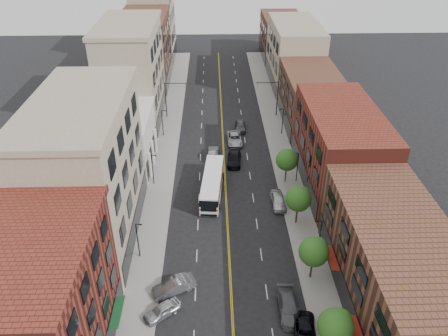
{
  "coord_description": "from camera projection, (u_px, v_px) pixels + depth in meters",
  "views": [
    {
      "loc": [
        -1.73,
        -32.07,
        37.78
      ],
      "look_at": [
        -0.29,
        20.42,
        5.0
      ],
      "focal_mm": 35.0,
      "sensor_mm": 36.0,
      "label": 1
    }
  ],
  "objects": [
    {
      "name": "bldg_r_mid",
      "position": [
        340.0,
        148.0,
        64.81
      ],
      "size": [
        10.0,
        22.0,
        12.0
      ],
      "primitive_type": "cube",
      "color": "maroon",
      "rests_on": "ground"
    },
    {
      "name": "car_parked_far",
      "position": [
        278.0,
        200.0,
        62.35
      ],
      "size": [
        2.05,
        4.84,
        1.63
      ],
      "primitive_type": "imported",
      "rotation": [
        0.0,
        0.0,
        0.03
      ],
      "color": "silver",
      "rests_on": "ground"
    },
    {
      "name": "lamp_l_3",
      "position": [
        163.0,
        121.0,
        79.33
      ],
      "size": [
        0.81,
        0.55,
        5.05
      ],
      "color": "black",
      "rests_on": "sidewalk_left"
    },
    {
      "name": "signal_mast_right",
      "position": [
        274.0,
        95.0,
        85.72
      ],
      "size": [
        4.49,
        0.18,
        7.2
      ],
      "color": "black",
      "rests_on": "sidewalk_right"
    },
    {
      "name": "bldg_l_far_a",
      "position": [
        132.0,
        75.0,
        82.78
      ],
      "size": [
        10.0,
        20.0,
        18.0
      ],
      "primitive_type": "cube",
      "color": "gray",
      "rests_on": "ground"
    },
    {
      "name": "car_lane_a",
      "position": [
        234.0,
        159.0,
        72.32
      ],
      "size": [
        2.72,
        5.67,
        1.6
      ],
      "primitive_type": "imported",
      "rotation": [
        0.0,
        0.0,
        -0.09
      ],
      "color": "black",
      "rests_on": "ground"
    },
    {
      "name": "bldg_l_far_c",
      "position": [
        154.0,
        21.0,
        114.48
      ],
      "size": [
        10.0,
        16.0,
        20.0
      ],
      "primitive_type": "cube",
      "color": "gray",
      "rests_on": "ground"
    },
    {
      "name": "bldg_r_near",
      "position": [
        397.0,
        270.0,
        44.99
      ],
      "size": [
        10.0,
        26.0,
        10.0
      ],
      "primitive_type": "cube",
      "color": "brown",
      "rests_on": "ground"
    },
    {
      "name": "bldg_r_far_b",
      "position": [
        294.0,
        54.0,
        99.9
      ],
      "size": [
        10.0,
        22.0,
        14.0
      ],
      "primitive_type": "cube",
      "color": "gray",
      "rests_on": "ground"
    },
    {
      "name": "tree_r_2",
      "position": [
        299.0,
        198.0,
        57.21
      ],
      "size": [
        3.4,
        3.4,
        5.59
      ],
      "color": "black",
      "rests_on": "sidewalk_right"
    },
    {
      "name": "lamp_l_1",
      "position": [
        138.0,
        238.0,
        52.2
      ],
      "size": [
        0.81,
        0.55,
        5.05
      ],
      "color": "black",
      "rests_on": "sidewalk_left"
    },
    {
      "name": "tree_r_0",
      "position": [
        337.0,
        325.0,
        40.25
      ],
      "size": [
        3.4,
        3.4,
        5.59
      ],
      "color": "black",
      "rests_on": "sidewalk_right"
    },
    {
      "name": "bldg_l_tanoffice",
      "position": [
        89.0,
        174.0,
        53.1
      ],
      "size": [
        10.0,
        22.0,
        18.0
      ],
      "primitive_type": "cube",
      "color": "gray",
      "rests_on": "ground"
    },
    {
      "name": "car_lane_b",
      "position": [
        234.0,
        139.0,
        78.25
      ],
      "size": [
        2.92,
        5.85,
        1.59
      ],
      "primitive_type": "imported",
      "rotation": [
        0.0,
        0.0,
        0.05
      ],
      "color": "#AEB2B6",
      "rests_on": "ground"
    },
    {
      "name": "lamp_l_2",
      "position": [
        153.0,
        168.0,
        65.77
      ],
      "size": [
        0.81,
        0.55,
        5.05
      ],
      "color": "black",
      "rests_on": "sidewalk_left"
    },
    {
      "name": "car_angle_b",
      "position": [
        174.0,
        286.0,
        48.68
      ],
      "size": [
        5.14,
        3.69,
        1.61
      ],
      "primitive_type": "imported",
      "rotation": [
        0.0,
        0.0,
        -1.11
      ],
      "color": "#96979C",
      "rests_on": "ground"
    },
    {
      "name": "lamp_r_3",
      "position": [
        282.0,
        120.0,
        79.84
      ],
      "size": [
        0.81,
        0.55,
        5.05
      ],
      "color": "black",
      "rests_on": "sidewalk_right"
    },
    {
      "name": "signal_mast_left",
      "position": [
        169.0,
        96.0,
        85.25
      ],
      "size": [
        4.49,
        0.18,
        7.2
      ],
      "color": "black",
      "rests_on": "sidewalk_left"
    },
    {
      "name": "lamp_r_2",
      "position": [
        297.0,
        166.0,
        66.27
      ],
      "size": [
        0.81,
        0.55,
        5.05
      ],
      "color": "black",
      "rests_on": "sidewalk_right"
    },
    {
      "name": "tree_r_1",
      "position": [
        315.0,
        251.0,
        48.73
      ],
      "size": [
        3.4,
        3.4,
        5.59
      ],
      "color": "black",
      "rests_on": "sidewalk_right"
    },
    {
      "name": "car_parked_near",
      "position": [
        305.0,
        332.0,
        43.69
      ],
      "size": [
        2.73,
        5.17,
        1.39
      ],
      "primitive_type": "imported",
      "rotation": [
        0.0,
        0.0,
        -0.09
      ],
      "color": "black",
      "rests_on": "ground"
    },
    {
      "name": "car_parked_mid",
      "position": [
        289.0,
        307.0,
        46.22
      ],
      "size": [
        2.26,
        5.43,
        1.57
      ],
      "primitive_type": "imported",
      "rotation": [
        0.0,
        0.0,
        0.01
      ],
      "color": "#4C4C51",
      "rests_on": "ground"
    },
    {
      "name": "bldg_l_white",
      "position": [
        120.0,
        140.0,
        71.02
      ],
      "size": [
        10.0,
        14.0,
        8.0
      ],
      "primitive_type": "cube",
      "color": "silver",
      "rests_on": "ground"
    },
    {
      "name": "city_bus",
      "position": [
        212.0,
        183.0,
        64.41
      ],
      "size": [
        3.7,
        12.2,
        3.09
      ],
      "rotation": [
        0.0,
        0.0,
        -0.09
      ],
      "color": "white",
      "rests_on": "ground"
    },
    {
      "name": "bldg_r_far_a",
      "position": [
        311.0,
        99.0,
        83.15
      ],
      "size": [
        10.0,
        20.0,
        10.0
      ],
      "primitive_type": "cube",
      "color": "brown",
      "rests_on": "ground"
    },
    {
      "name": "bldg_r_far_c",
      "position": [
        281.0,
        37.0,
        117.65
      ],
      "size": [
        10.0,
        18.0,
        11.0
      ],
      "primitive_type": "cube",
      "color": "brown",
      "rests_on": "ground"
    },
    {
      "name": "bldg_l_far_b",
      "position": [
        146.0,
        51.0,
        100.54
      ],
      "size": [
        10.0,
        20.0,
        15.0
      ],
      "primitive_type": "cube",
      "color": "brown",
      "rests_on": "ground"
    },
    {
      "name": "sidewalk_right",
      "position": [
        280.0,
        147.0,
        77.11
      ],
      "size": [
        4.0,
        110.0,
        0.15
      ],
      "primitive_type": "cube",
      "color": "gray",
      "rests_on": "ground"
    },
    {
      "name": "car_lane_c",
      "position": [
        240.0,
        126.0,
        82.67
      ],
      "size": [
        2.0,
        4.75,
        1.61
      ],
      "primitive_type": "imported",
      "rotation": [
        0.0,
        0.0,
        -0.02
      ],
      "color": "#48474C",
      "rests_on": "ground"
    },
    {
      "name": "lamp_r_1",
      "position": [
        320.0,
        235.0,
        52.71
      ],
      "size": [
        0.81,
        0.55,
        5.05
      ],
      "color": "black",
      "rests_on": "sidewalk_right"
    },
    {
      "name": "car_angle_a",
      "position": [
        162.0,
        310.0,
        45.95
      ],
      "size": [
        4.3,
        3.81,
        1.41
      ],
      "primitive_type": "imported",
      "rotation": [
        0.0,
        0.0,
        -0.93
      ],
      "color": "silver",
      "rests_on": "ground"
    },
    {
      "name": "sidewalk_left",
      "position": [
        167.0,
        149.0,
        76.65
      ],
      "size": [
        4.0,
        110.0,
        0.15
      ],
      "primitive_type": "cube",
      "color": "gray",
      "rests_on": "ground"
    },
    {
      "name": "car_lane_behind",
      "position": [
        213.0,
        153.0,
        73.9
      ],
      "size": [
        1.75,
        4.73,
        1.55
      ],
      "primitive_type": "imported",
      "rotation": [
        0.0,
        0.0,
        3.12
      ],
      "color": "#4F4E53",
      "rests_on": "ground"
    },
    {
      "name": "bldg_l_redbrick",
      "position": [
        41.0,
        311.0,
        38.05
      ],
      "size": [
        10.0,
        16.0,
        14.0
      ],
      "primitive_type": "cube",
      "color": "maroon",
      "rests_on": "ground"
    },
    {
      "name": "tree_r_3",
      "position": [
        288.0,
        159.0,
        65.69
      ],
      "size": [
        3.4,
        3.4,
        5.59
      ],
      "color": "black",
      "rests_on": "sidewalk_right"
    },
    {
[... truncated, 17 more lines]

